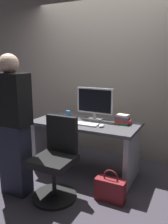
# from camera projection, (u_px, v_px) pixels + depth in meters

# --- Properties ---
(ground_plane) EXTENTS (9.00, 9.00, 0.00)m
(ground_plane) POSITION_uv_depth(u_px,v_px,m) (86.00, 171.00, 3.32)
(ground_plane) COLOR #3D3842
(wall_back) EXTENTS (6.40, 0.10, 3.00)m
(wall_back) POSITION_uv_depth(u_px,v_px,m) (108.00, 64.00, 3.71)
(wall_back) COLOR #9E9384
(wall_back) RESTS_ON ground
(desk) EXTENTS (1.45, 0.71, 0.74)m
(desk) POSITION_uv_depth(u_px,v_px,m) (86.00, 138.00, 3.20)
(desk) COLOR #4C4C51
(desk) RESTS_ON ground
(office_chair) EXTENTS (0.52, 0.52, 0.94)m
(office_chair) POSITION_uv_depth(u_px,v_px,m) (56.00, 161.00, 2.64)
(office_chair) COLOR black
(office_chair) RESTS_ON ground
(person_at_desk) EXTENTS (0.40, 0.24, 1.64)m
(person_at_desk) POSITION_uv_depth(u_px,v_px,m) (13.00, 125.00, 2.62)
(person_at_desk) COLOR #262838
(person_at_desk) RESTS_ON ground
(monitor) EXTENTS (0.54, 0.15, 0.46)m
(monitor) POSITION_uv_depth(u_px,v_px,m) (95.00, 102.00, 3.21)
(monitor) COLOR silver
(monitor) RESTS_ON desk
(keyboard) EXTENTS (0.43, 0.13, 0.02)m
(keyboard) POSITION_uv_depth(u_px,v_px,m) (82.00, 124.00, 3.03)
(keyboard) COLOR white
(keyboard) RESTS_ON desk
(mouse) EXTENTS (0.06, 0.10, 0.03)m
(mouse) POSITION_uv_depth(u_px,v_px,m) (102.00, 126.00, 2.91)
(mouse) COLOR white
(mouse) RESTS_ON desk
(cup_near_keyboard) EXTENTS (0.07, 0.07, 0.09)m
(cup_near_keyboard) POSITION_uv_depth(u_px,v_px,m) (49.00, 118.00, 3.18)
(cup_near_keyboard) COLOR white
(cup_near_keyboard) RESTS_ON desk
(cup_by_monitor) EXTENTS (0.07, 0.07, 0.09)m
(cup_by_monitor) POSITION_uv_depth(u_px,v_px,m) (68.00, 113.00, 3.46)
(cup_by_monitor) COLOR #3372B2
(cup_by_monitor) RESTS_ON desk
(book_stack) EXTENTS (0.22, 0.16, 0.13)m
(book_stack) POSITION_uv_depth(u_px,v_px,m) (123.00, 120.00, 3.04)
(book_stack) COLOR #338C59
(book_stack) RESTS_ON desk
(handbag) EXTENTS (0.34, 0.14, 0.38)m
(handbag) POSITION_uv_depth(u_px,v_px,m) (110.00, 189.00, 2.60)
(handbag) COLOR maroon
(handbag) RESTS_ON ground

